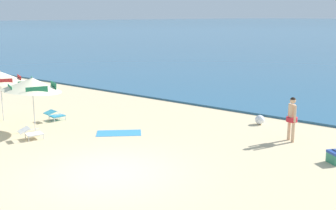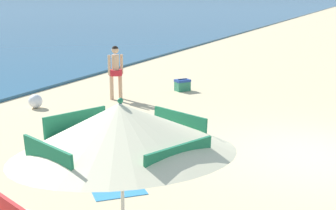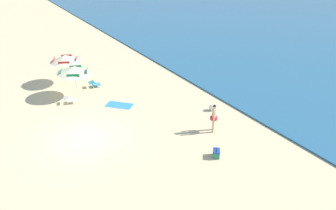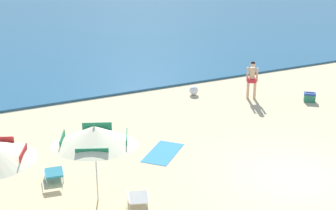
{
  "view_description": "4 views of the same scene",
  "coord_description": "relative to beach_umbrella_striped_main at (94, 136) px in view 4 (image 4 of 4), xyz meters",
  "views": [
    {
      "loc": [
        8.8,
        -8.2,
        4.68
      ],
      "look_at": [
        -1.43,
        4.75,
        1.12
      ],
      "focal_mm": 44.14,
      "sensor_mm": 36.0,
      "label": 1
    },
    {
      "loc": [
        -9.94,
        -1.03,
        3.35
      ],
      "look_at": [
        0.53,
        3.63,
        0.64
      ],
      "focal_mm": 51.06,
      "sensor_mm": 36.0,
      "label": 2
    },
    {
      "loc": [
        15.53,
        -4.17,
        9.99
      ],
      "look_at": [
        0.53,
        5.09,
        0.99
      ],
      "focal_mm": 34.7,
      "sensor_mm": 36.0,
      "label": 3
    },
    {
      "loc": [
        -9.3,
        -10.36,
        7.28
      ],
      "look_at": [
        -1.93,
        4.75,
        1.11
      ],
      "focal_mm": 52.55,
      "sensor_mm": 36.0,
      "label": 4
    }
  ],
  "objects": [
    {
      "name": "beach_umbrella_striped_main",
      "position": [
        0.0,
        0.0,
        0.0
      ],
      "size": [
        3.3,
        3.31,
        2.34
      ],
      "color": "silver",
      "rests_on": "ground"
    },
    {
      "name": "beach_towel",
      "position": [
        2.95,
        1.93,
        -1.96
      ],
      "size": [
        1.93,
        1.89,
        0.01
      ],
      "primitive_type": "cube",
      "rotation": [
        0.0,
        0.0,
        5.47
      ],
      "color": "#3384BC",
      "rests_on": "ground"
    },
    {
      "name": "ground_plane",
      "position": [
        5.78,
        -1.36,
        -1.97
      ],
      "size": [
        800.0,
        800.0,
        0.0
      ],
      "primitive_type": "plane",
      "color": "#D1BA8E"
    },
    {
      "name": "lounge_chair_under_umbrella",
      "position": [
        0.89,
        -0.8,
        -1.7
      ],
      "size": [
        0.78,
        1.0,
        0.51
      ],
      "color": "white",
      "rests_on": "ground"
    },
    {
      "name": "cooler_box",
      "position": [
        10.95,
        3.79,
        -1.77
      ],
      "size": [
        0.61,
        0.58,
        0.43
      ],
      "color": "#2D7F5B",
      "rests_on": "ground"
    },
    {
      "name": "beach_ball",
      "position": [
        6.82,
        6.8,
        -1.76
      ],
      "size": [
        0.42,
        0.42,
        0.42
      ],
      "primitive_type": "sphere",
      "color": "white",
      "rests_on": "ground"
    },
    {
      "name": "person_standing_near_shore",
      "position": [
        8.87,
        5.24,
        -0.98
      ],
      "size": [
        0.42,
        0.42,
        1.71
      ],
      "color": "#D8A87F",
      "rests_on": "ground"
    },
    {
      "name": "lounge_chair_beside_umbrella",
      "position": [
        -0.84,
        1.61,
        -1.69
      ],
      "size": [
        0.66,
        0.93,
        0.49
      ],
      "color": "teal",
      "rests_on": "ground"
    }
  ]
}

